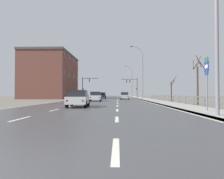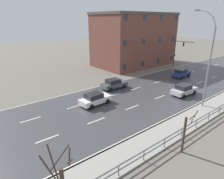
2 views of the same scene
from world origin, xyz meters
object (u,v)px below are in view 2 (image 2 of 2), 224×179
Objects in this scene: street_lamp_midground at (208,63)px; car_near_right at (95,99)px; traffic_signal_left at (178,50)px; car_distant at (114,84)px; brick_building at (134,39)px; car_mid_centre at (184,90)px; car_far_left at (181,73)px.

street_lamp_midground reaches higher than car_near_right.
car_distant is at bearing -82.79° from traffic_signal_left.
car_distant is 0.23× the size of brick_building.
car_mid_centre is at bearing 63.46° from car_near_right.
street_lamp_midground reaches higher than car_mid_centre.
car_far_left is (2.88, 13.92, 0.00)m from car_distant.
brick_building is (-13.60, 0.89, 5.04)m from car_far_left.
car_near_right is at bearing -77.48° from traffic_signal_left.
car_far_left is (-0.36, 19.68, 0.00)m from car_near_right.
traffic_signal_left is 9.12m from car_far_left.
traffic_signal_left reaches higher than car_far_left.
street_lamp_midground is 13.54m from car_distant.
traffic_signal_left reaches higher than car_near_right.
car_distant is 1.00× the size of car_mid_centre.
brick_building is (-10.71, 14.81, 5.04)m from car_distant.
traffic_signal_left is 0.33× the size of brick_building.
street_lamp_midground reaches higher than traffic_signal_left.
traffic_signal_left is at bearing 100.64° from car_distant.
street_lamp_midground is 0.62× the size of brick_building.
brick_building is at bearing -144.84° from traffic_signal_left.
traffic_signal_left reaches higher than car_mid_centre.
brick_building is (-22.65, 10.49, 0.31)m from street_lamp_midground.
car_far_left is 1.00× the size of car_mid_centre.
traffic_signal_left is at bearing 99.50° from car_near_right.
brick_building is (-13.95, 20.57, 5.04)m from car_near_right.
street_lamp_midground is 14.02m from car_far_left.
traffic_signal_left is at bearing 130.19° from car_mid_centre.
brick_building reaches higher than car_near_right.
traffic_signal_left is 10.12m from brick_building.
car_distant is 14.21m from car_far_left.
brick_building is at bearing 173.95° from car_far_left.
street_lamp_midground is at bearing -49.00° from car_far_left.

